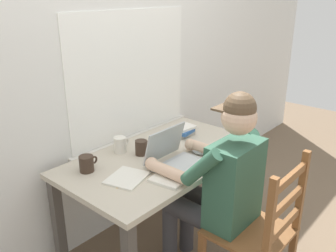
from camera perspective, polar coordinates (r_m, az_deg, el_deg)
name	(u,v)px	position (r m, az deg, el deg)	size (l,w,h in m)	color
ground_plane	(164,242)	(2.77, -0.71, -17.99)	(8.00, 8.00, 0.00)	brown
back_wall	(113,59)	(2.53, -8.72, 10.53)	(6.00, 0.08, 2.60)	silver
desk	(163,167)	(2.43, -0.77, -6.57)	(1.36, 0.76, 0.71)	#BCB29E
seated_person	(218,182)	(2.14, 7.97, -8.75)	(0.50, 0.60, 1.25)	#2D5642
wooden_chair	(258,233)	(2.15, 14.16, -16.20)	(0.42, 0.42, 0.95)	brown
laptop	(175,157)	(2.24, 1.13, -4.92)	(0.33, 0.29, 0.23)	#ADAFB2
computer_mouse	(199,152)	(2.41, 4.87, -4.08)	(0.06, 0.10, 0.03)	#ADAFB2
coffee_mug_white	(120,144)	(2.44, -7.58, -2.93)	(0.12, 0.08, 0.10)	silver
coffee_mug_dark	(141,147)	(2.39, -4.23, -3.41)	(0.12, 0.08, 0.10)	#38281E
coffee_mug_spare	(87,164)	(2.22, -12.77, -5.84)	(0.13, 0.09, 0.10)	#38281E
book_stack_main	(183,131)	(2.70, 2.36, -0.77)	(0.18, 0.16, 0.07)	gray
paper_pile_near_laptop	(171,178)	(2.10, 0.41, -8.18)	(0.20, 0.19, 0.02)	silver
paper_pile_back_corner	(127,178)	(2.12, -6.54, -8.18)	(0.23, 0.20, 0.01)	silver
landscape_photo_print	(122,181)	(2.09, -7.27, -8.73)	(0.13, 0.09, 0.00)	gold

